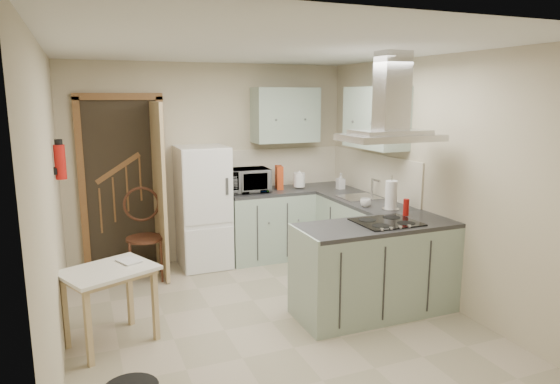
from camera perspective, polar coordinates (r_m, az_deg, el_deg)
name	(u,v)px	position (r m, az deg, el deg)	size (l,w,h in m)	color
floor	(271,322)	(4.88, -1.01, -14.59)	(4.20, 4.20, 0.00)	tan
ceiling	(270,48)	(4.41, -1.13, 16.11)	(4.20, 4.20, 0.00)	silver
back_wall	(212,163)	(6.46, -7.81, 3.31)	(3.60, 3.60, 0.00)	#BFB294
left_wall	(51,209)	(4.20, -24.66, -1.81)	(4.20, 4.20, 0.00)	#BFB294
right_wall	(433,180)	(5.39, 17.10, 1.37)	(4.20, 4.20, 0.00)	#BFB294
doorway	(124,184)	(6.28, -17.45, 0.83)	(1.10, 0.12, 2.10)	brown
fridge	(203,207)	(6.21, -8.78, -1.72)	(0.60, 0.60, 1.50)	white
counter_back	(268,224)	(6.53, -1.33, -3.67)	(1.08, 0.60, 0.90)	#9EB2A0
counter_right	(351,230)	(6.29, 8.07, -4.35)	(0.60, 1.95, 0.90)	#9EB2A0
splashback	(281,167)	(6.76, 0.15, 2.90)	(1.68, 0.02, 0.50)	beige
wall_cabinet_back	(285,115)	(6.54, 0.62, 8.79)	(0.85, 0.35, 0.70)	#9EB2A0
wall_cabinet_right	(375,118)	(5.90, 10.86, 8.34)	(0.35, 0.90, 0.70)	#9EB2A0
peninsula	(376,268)	(4.99, 10.90, -8.57)	(1.55, 0.65, 0.90)	#9EB2A0
hob	(386,222)	(4.92, 12.07, -3.38)	(0.58, 0.50, 0.01)	black
extractor_hood	(390,137)	(4.78, 12.47, 6.11)	(0.90, 0.55, 0.10)	silver
sink	(359,197)	(6.04, 9.02, -0.59)	(0.45, 0.40, 0.01)	silver
fire_extinguisher	(60,162)	(5.04, -23.84, 3.15)	(0.10, 0.10, 0.32)	#B2140F
drop_leaf_table	(111,307)	(4.59, -18.79, -12.29)	(0.72, 0.54, 0.68)	tan
bentwood_chair	(145,239)	(5.98, -15.19, -5.16)	(0.43, 0.43, 0.96)	#4D2E19
microwave	(247,180)	(6.30, -3.77, 1.34)	(0.54, 0.36, 0.30)	black
kettle	(299,180)	(6.56, 2.22, 1.41)	(0.15, 0.15, 0.22)	white
cereal_box	(279,177)	(6.50, -0.10, 1.68)	(0.08, 0.20, 0.30)	#C54017
soap_bottle	(341,181)	(6.54, 6.94, 1.23)	(0.09, 0.10, 0.21)	silver
paper_towel	(391,195)	(5.45, 12.59, -0.31)	(0.13, 0.13, 0.32)	white
cup	(366,203)	(5.55, 9.76, -1.21)	(0.12, 0.12, 0.09)	silver
red_bottle	(406,207)	(5.23, 14.21, -1.71)	(0.06, 0.06, 0.17)	#A8120E
book	(121,259)	(4.54, -17.76, -7.27)	(0.16, 0.21, 0.10)	maroon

